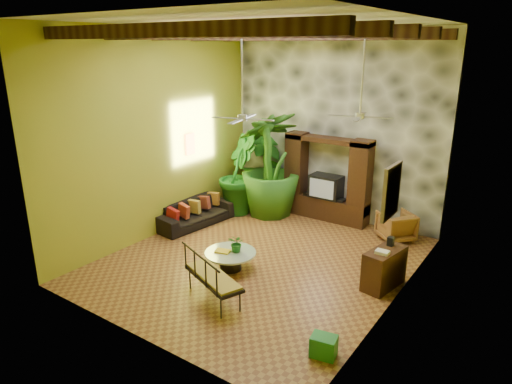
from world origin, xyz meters
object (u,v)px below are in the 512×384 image
Objects in this scene: ceiling_fan_back at (361,106)px; iron_bench at (211,275)px; tall_plant_c at (270,164)px; side_console at (384,268)px; entertainment_center at (326,185)px; tall_plant_b at (238,173)px; green_bin at (324,346)px; tall_plant_a at (265,166)px; wicker_armchair at (396,226)px; coffee_table at (230,258)px; sofa at (195,213)px; ceiling_fan_front at (242,108)px.

iron_bench is at bearing -113.43° from ceiling_fan_back.
tall_plant_c is 2.95× the size of side_console.
tall_plant_b is at bearing -157.23° from entertainment_center.
green_bin is (2.65, -5.34, -0.80)m from entertainment_center.
ceiling_fan_back is at bearing 152.81° from side_console.
tall_plant_c is at bearing 22.25° from tall_plant_b.
green_bin is at bearing 16.67° from iron_bench.
tall_plant_a is 6.19× the size of green_bin.
tall_plant_a reaches higher than tall_plant_b.
coffee_table is at bearing 6.25° from wicker_armchair.
green_bin is (4.66, -5.35, -1.03)m from tall_plant_a.
iron_bench is (-1.87, -4.77, 0.19)m from wicker_armchair.
sofa is (-4.25, -0.46, -3.08)m from ceiling_fan_back.
ceiling_fan_front reaches higher than tall_plant_c.
ceiling_fan_back is at bearing 88.32° from iron_bench.
tall_plant_a is 1.04× the size of tall_plant_b.
ceiling_fan_front is at bearing -93.24° from entertainment_center.
entertainment_center is 1.57× the size of iron_bench.
entertainment_center is 3.97m from coffee_table.
ceiling_fan_back is 3.84m from tall_plant_c.
side_console is 2.60m from green_bin.
iron_bench is at bearing 18.62° from wicker_armchair.
tall_plant_c is at bearing 131.83° from iron_bench.
tall_plant_a is at bearing 117.03° from ceiling_fan_front.
ceiling_fan_back reaches higher than entertainment_center.
tall_plant_a is at bearing 179.90° from entertainment_center.
sofa reaches higher than green_bin.
iron_bench is at bearing -69.92° from tall_plant_c.
sofa is 2.25× the size of side_console.
sofa is at bearing -104.34° from tall_plant_b.
ceiling_fan_front is 3.17m from coffee_table.
entertainment_center is 6.02m from green_bin.
iron_bench is (1.65, -4.52, -0.92)m from tall_plant_c.
ceiling_fan_front is 3.30m from iron_bench.
tall_plant_a is at bearing 74.02° from tall_plant_b.
coffee_table is at bearing -102.64° from ceiling_fan_front.
green_bin is at bearing -49.21° from tall_plant_c.
ceiling_fan_back is (1.80, 1.60, 0.00)m from ceiling_fan_front.
entertainment_center reaches higher than coffee_table.
tall_plant_a is at bearing 133.06° from tall_plant_c.
tall_plant_b is 0.79× the size of tall_plant_c.
tall_plant_b is (-4.37, -0.60, 0.80)m from wicker_armchair.
green_bin is (2.85, -1.81, -3.23)m from ceiling_fan_front.
tall_plant_b reaches higher than side_console.
tall_plant_c is at bearing -156.93° from entertainment_center.
side_console is (4.93, -1.79, -0.75)m from tall_plant_b.
ceiling_fan_front is 0.78× the size of tall_plant_a.
sofa is 6.06m from green_bin.
tall_plant_a is 1.00m from tall_plant_b.
ceiling_fan_front is at bearing -62.97° from tall_plant_a.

